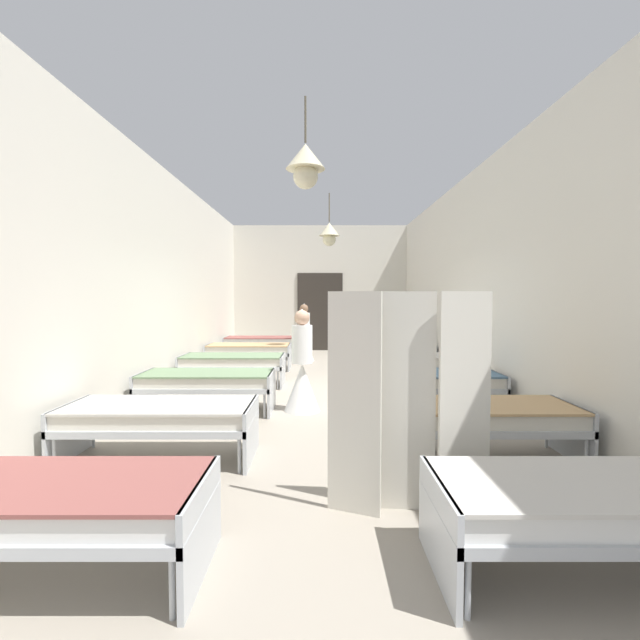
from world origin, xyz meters
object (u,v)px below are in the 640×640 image
bed_right_row_0 (596,503)px  bed_right_row_2 (433,381)px  bed_left_row_3 (233,362)px  nurse_mid_aisle (304,341)px  bed_left_row_1 (160,417)px  bed_right_row_3 (407,362)px  nurse_near_aisle (302,375)px  privacy_screen (409,403)px  bed_right_row_1 (480,417)px  bed_right_row_5 (380,342)px  bed_left_row_0 (44,503)px  bed_left_row_4 (249,350)px  bed_left_row_2 (207,381)px  bed_right_row_4 (391,350)px  bed_left_row_5 (260,342)px

bed_right_row_0 → bed_right_row_2: (0.00, 3.80, 0.00)m
bed_left_row_3 → nurse_mid_aisle: 3.45m
bed_left_row_1 → bed_right_row_3: 5.01m
bed_right_row_0 → nurse_near_aisle: (-1.89, 3.83, 0.09)m
bed_right_row_0 → privacy_screen: (-0.95, 0.79, 0.41)m
bed_right_row_1 → bed_left_row_3: (-3.26, 3.80, 0.00)m
bed_right_row_0 → bed_right_row_5: 9.50m
bed_left_row_0 → bed_left_row_4: (0.00, 7.60, 0.00)m
bed_left_row_0 → bed_left_row_2: 3.80m
bed_left_row_1 → bed_left_row_2: (0.00, 1.90, 0.00)m
bed_right_row_1 → bed_right_row_4: size_ratio=1.00×
bed_right_row_4 → privacy_screen: size_ratio=1.12×
bed_left_row_3 → bed_left_row_5: bearing=90.0°
bed_left_row_4 → bed_left_row_5: size_ratio=1.00×
bed_left_row_2 → bed_right_row_3: same height
nurse_mid_aisle → bed_left_row_2: bearing=167.0°
bed_left_row_0 → bed_right_row_4: (3.26, 7.60, 0.00)m
nurse_near_aisle → privacy_screen: bearing=-65.6°
bed_right_row_1 → nurse_near_aisle: size_ratio=1.28×
bed_right_row_2 → privacy_screen: bearing=-107.5°
bed_right_row_1 → bed_left_row_2: 3.77m
bed_left_row_2 → bed_right_row_4: bearing=49.4°
bed_left_row_1 → bed_left_row_2: 1.90m
bed_right_row_2 → bed_left_row_3: (-3.26, 1.90, 0.00)m
bed_right_row_0 → bed_left_row_3: bearing=119.8°
bed_right_row_2 → bed_right_row_4: same height
bed_right_row_5 → nurse_mid_aisle: bearing=-164.3°
bed_right_row_3 → bed_right_row_2: bearing=-90.0°
bed_right_row_0 → bed_right_row_4: bearing=90.0°
bed_left_row_1 → bed_right_row_3: size_ratio=1.00×
bed_right_row_0 → bed_left_row_3: same height
bed_left_row_4 → bed_right_row_4: 3.26m
privacy_screen → bed_left_row_0: bearing=-155.8°
bed_right_row_5 → nurse_mid_aisle: (-2.04, -0.57, 0.09)m
nurse_mid_aisle → privacy_screen: 8.21m
bed_right_row_0 → bed_left_row_1: same height
bed_left_row_0 → bed_right_row_5: bearing=71.1°
bed_right_row_1 → nurse_near_aisle: (-1.89, 1.93, 0.09)m
bed_right_row_1 → bed_right_row_2: same height
bed_left_row_4 → nurse_mid_aisle: bearing=47.5°
bed_right_row_1 → privacy_screen: bearing=-130.7°
bed_right_row_1 → bed_right_row_3: size_ratio=1.00×
bed_right_row_3 → bed_right_row_0: bearing=-90.0°
bed_left_row_0 → bed_left_row_1: bearing=90.0°
bed_right_row_0 → bed_left_row_2: size_ratio=1.00×
bed_left_row_1 → bed_right_row_3: bearing=49.4°
bed_right_row_1 → privacy_screen: size_ratio=1.12×
bed_left_row_1 → bed_left_row_4: (0.00, 5.70, 0.00)m
bed_right_row_0 → bed_right_row_3: same height
bed_right_row_2 → nurse_mid_aisle: size_ratio=1.28×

